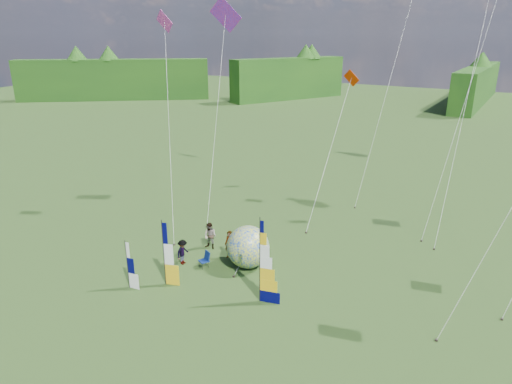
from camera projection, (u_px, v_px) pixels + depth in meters
The scene contains 17 objects.
ground at pixel (231, 323), 22.55m from camera, with size 220.00×220.00×0.00m, color #2D481D.
treeline_ring at pixel (229, 250), 21.23m from camera, with size 210.00×210.00×8.00m, color #265313, non-canonical shape.
feather_banner_main at pixel (260, 262), 23.64m from camera, with size 1.27×0.10×4.68m, color #03033F, non-canonical shape.
side_banner_left at pixel (164, 254), 25.41m from camera, with size 1.06×0.10×3.83m, color gold, non-canonical shape.
side_banner_far at pixel (127, 265), 25.24m from camera, with size 0.85×0.10×2.82m, color white, non-canonical shape.
bol_inflatable at pixel (248, 247), 27.61m from camera, with size 2.61×2.61×2.61m, color #0028A9.
spectator_a at pixel (229, 245), 28.74m from camera, with size 0.68×0.45×1.86m, color #66594C.
spectator_b at pixel (210, 236), 30.06m from camera, with size 0.88×0.43×1.81m, color #66594C.
spectator_c at pixel (183, 252), 28.08m from camera, with size 1.04×0.38×1.61m, color #66594C.
spectator_d at pixel (248, 246), 28.65m from camera, with size 1.05×0.43×1.80m, color #66594C.
camp_chair at pixel (204, 260), 27.73m from camera, with size 0.59×0.59×1.02m, color #08194C, non-canonical shape.
kite_whale at pixel (467, 97), 32.22m from camera, with size 3.65×15.81×18.60m, color black, non-canonical shape.
kite_rainbow_delta at pixel (216, 101), 34.80m from camera, with size 8.12×12.52×17.28m, color #D82343, non-canonical shape.
small_kite_red at pixel (331, 143), 34.56m from camera, with size 3.03×11.36×11.29m, color #F13200, non-canonical shape.
small_kite_orange at pixel (464, 99), 30.99m from camera, with size 4.04×10.08×18.59m, color #FF5200, non-canonical shape.
small_kite_pink at pixel (168, 119), 31.85m from camera, with size 7.82×8.76×15.74m, color #DA3CAA, non-canonical shape.
small_kite_green at pixel (394, 62), 37.55m from camera, with size 3.34×12.72×22.57m, color green, non-canonical shape.
Camera 1 is at (11.07, -15.66, 13.58)m, focal length 32.00 mm.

